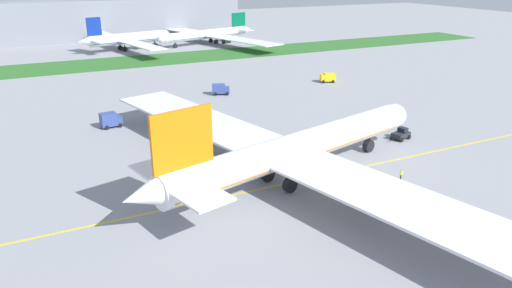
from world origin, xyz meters
name	(u,v)px	position (x,y,z in m)	size (l,w,h in m)	color
ground_plane	(298,177)	(0.00, 0.00, 0.00)	(600.00, 600.00, 0.00)	gray
apron_taxi_line	(303,180)	(0.00, -1.48, 0.00)	(280.00, 0.36, 0.01)	yellow
grass_median_strip	(140,61)	(0.00, 112.61, 0.05)	(320.00, 24.00, 0.10)	#2D6628
airliner_foreground	(293,150)	(-1.73, -1.02, 5.35)	(56.96, 94.01, 15.76)	white
pushback_tug	(401,134)	(27.77, 6.57, 1.04)	(5.60, 3.40, 2.29)	#26262B
ground_crew_wingwalker_port	(401,174)	(14.38, -8.26, 1.04)	(0.57, 0.40, 1.71)	black
ground_crew_marshaller_front	(438,201)	(12.46, -17.90, 0.96)	(0.45, 0.46, 1.58)	black
service_truck_baggage_loader	(220,89)	(8.42, 54.88, 1.55)	(5.06, 3.68, 2.89)	#33478C
service_truck_fuel_bowser	(110,120)	(-23.04, 39.52, 1.71)	(4.60, 3.12, 3.24)	#33478C
service_truck_catering_van	(328,77)	(42.66, 54.40, 1.49)	(4.92, 3.84, 2.69)	yellow
parked_airliner_far_centre	(126,39)	(0.73, 137.95, 4.76)	(38.80, 61.38, 14.04)	white
parked_airliner_far_right	(209,34)	(37.35, 140.23, 4.25)	(49.16, 82.16, 12.51)	white
terminal_building	(95,20)	(-5.34, 178.08, 9.00)	(138.67, 20.00, 18.00)	gray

